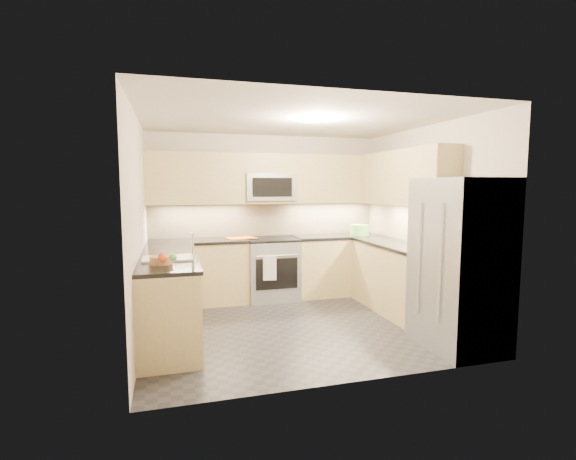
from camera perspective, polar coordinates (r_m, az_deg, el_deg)
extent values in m
cube|color=#26262B|center=(5.31, 1.05, -12.82)|extent=(3.60, 3.20, 0.00)
cube|color=beige|center=(5.09, 1.11, 14.89)|extent=(3.60, 3.20, 0.02)
cube|color=beige|center=(6.59, -2.95, 1.96)|extent=(3.60, 0.02, 2.50)
cube|color=beige|center=(3.56, 8.56, -1.56)|extent=(3.60, 0.02, 2.50)
cube|color=beige|center=(4.85, -19.75, 0.16)|extent=(0.02, 3.20, 2.50)
cube|color=beige|center=(5.83, 18.28, 1.13)|extent=(0.02, 3.20, 2.50)
cube|color=tan|center=(6.25, -12.13, -5.80)|extent=(1.42, 0.60, 0.90)
cube|color=tan|center=(6.74, 6.76, -4.85)|extent=(1.42, 0.60, 0.90)
cube|color=tan|center=(5.91, 14.77, -6.54)|extent=(0.60, 1.70, 0.90)
cube|color=tan|center=(4.98, -15.93, -8.95)|extent=(0.60, 2.00, 0.90)
cube|color=black|center=(6.17, -12.23, -1.52)|extent=(1.42, 0.63, 0.04)
cube|color=black|center=(6.67, 6.81, -0.88)|extent=(1.42, 0.63, 0.04)
cube|color=black|center=(5.83, 14.90, -2.03)|extent=(0.63, 1.70, 0.04)
cube|color=black|center=(4.88, -16.08, -3.60)|extent=(0.63, 2.00, 0.04)
cube|color=tan|center=(6.41, -2.63, 6.99)|extent=(3.60, 0.35, 0.75)
cube|color=tan|center=(5.95, 15.56, 6.85)|extent=(0.35, 1.95, 0.75)
cube|color=tan|center=(6.59, -2.94, 1.48)|extent=(3.60, 0.01, 0.51)
cube|color=tan|center=(6.21, 15.90, 0.98)|extent=(0.01, 2.30, 0.51)
cube|color=#94989C|center=(6.38, -2.26, -5.38)|extent=(0.76, 0.65, 0.91)
cube|color=black|center=(6.31, -2.28, -1.28)|extent=(0.76, 0.65, 0.03)
cube|color=black|center=(6.07, -1.53, -6.02)|extent=(0.62, 0.02, 0.45)
cylinder|color=#B2B5BA|center=(6.00, -1.49, -3.53)|extent=(0.60, 0.02, 0.02)
cube|color=gray|center=(6.38, -2.57, 5.87)|extent=(0.76, 0.40, 0.40)
cube|color=black|center=(6.18, -2.14, 5.87)|extent=(0.60, 0.01, 0.28)
cube|color=#95989C|center=(4.75, 22.40, -4.33)|extent=(0.70, 0.90, 1.80)
cylinder|color=#B2B5BA|center=(4.37, 20.05, -4.42)|extent=(0.02, 0.02, 1.20)
cylinder|color=#B2B5BA|center=(4.67, 17.47, -3.70)|extent=(0.02, 0.02, 1.20)
cube|color=white|center=(4.64, -16.08, -4.59)|extent=(0.52, 0.38, 0.16)
cylinder|color=silver|center=(4.61, -12.92, -2.05)|extent=(0.03, 0.03, 0.28)
cylinder|color=#64AF4B|center=(6.70, 9.76, 0.00)|extent=(0.38, 0.38, 0.17)
cube|color=#D16713|center=(6.25, -6.40, -1.09)|extent=(0.47, 0.38, 0.01)
cylinder|color=#A57C4D|center=(4.35, -16.95, -3.97)|extent=(0.26, 0.26, 0.08)
sphere|color=red|center=(4.09, -16.92, -3.53)|extent=(0.07, 0.07, 0.07)
sphere|color=#53C25F|center=(4.02, -15.43, -3.65)|extent=(0.07, 0.07, 0.07)
cube|color=white|center=(5.99, -2.51, -5.22)|extent=(0.19, 0.05, 0.36)
sphere|color=red|center=(4.00, -16.70, -3.76)|extent=(0.08, 0.08, 0.08)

